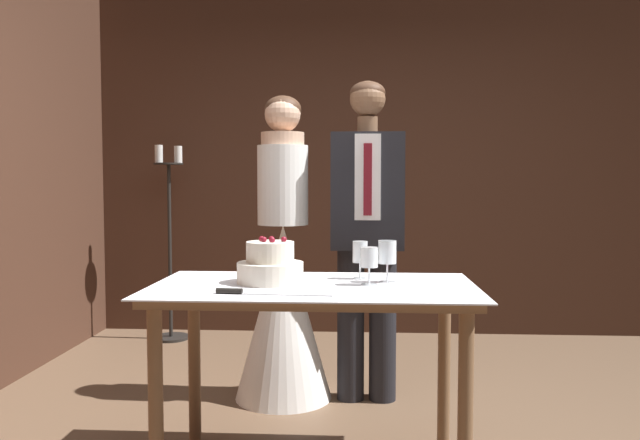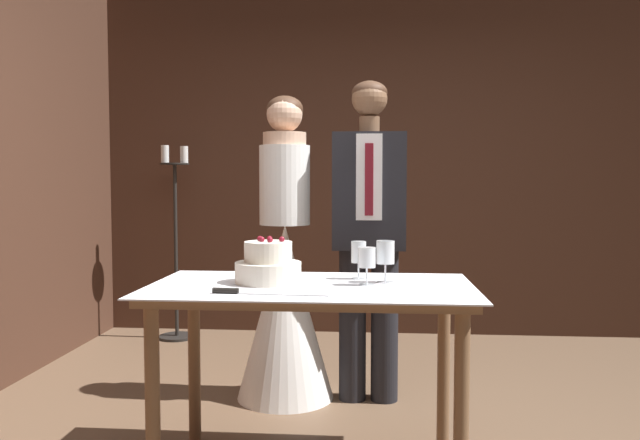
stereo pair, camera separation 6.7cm
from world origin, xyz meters
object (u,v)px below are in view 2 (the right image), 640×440
object	(u,v)px
tiered_cake	(268,265)
cake_knife	(248,292)
cake_table	(311,310)
groom	(369,226)
wine_glass_near	(385,255)
bride	(285,289)
candle_stand	(176,250)
wine_glass_far	(366,260)
wine_glass_middle	(359,253)

from	to	relation	value
tiered_cake	cake_knife	xyz separation A→B (m)	(-0.03, -0.27, -0.07)
cake_table	groom	world-z (taller)	groom
wine_glass_near	bride	bearing A→B (deg)	123.20
cake_knife	wine_glass_near	bearing A→B (deg)	35.06
candle_stand	bride	bearing A→B (deg)	-50.88
bride	candle_stand	world-z (taller)	bride
tiered_cake	groom	size ratio (longest dim) A/B	0.16
wine_glass_far	bride	bearing A→B (deg)	117.01
groom	wine_glass_middle	bearing A→B (deg)	-93.27
tiered_cake	wine_glass_far	size ratio (longest dim) A/B	1.78
cake_table	bride	distance (m)	0.94
groom	tiered_cake	bearing A→B (deg)	-115.83
wine_glass_near	tiered_cake	bearing A→B (deg)	-175.21
cake_knife	candle_stand	bearing A→B (deg)	117.34
wine_glass_middle	groom	distance (m)	0.74
groom	wine_glass_far	bearing A→B (deg)	-90.48
tiered_cake	candle_stand	xyz separation A→B (m)	(-1.07, 2.12, -0.17)
cake_table	cake_knife	bearing A→B (deg)	-133.54
wine_glass_middle	groom	size ratio (longest dim) A/B	0.09
candle_stand	cake_table	bearing A→B (deg)	-59.87
cake_knife	wine_glass_far	distance (m)	0.51
wine_glass_middle	candle_stand	distance (m)	2.47
cake_knife	wine_glass_near	world-z (taller)	wine_glass_near
wine_glass_near	bride	world-z (taller)	bride
cake_knife	cake_table	bearing A→B (deg)	50.31
bride	candle_stand	size ratio (longest dim) A/B	1.13
cake_table	candle_stand	distance (m)	2.51
cake_table	cake_knife	xyz separation A→B (m)	(-0.22, -0.23, 0.11)
cake_knife	bride	size ratio (longest dim) A/B	0.26
tiered_cake	wine_glass_far	world-z (taller)	tiered_cake
cake_table	tiered_cake	size ratio (longest dim) A/B	4.78
cake_table	wine_glass_middle	distance (m)	0.34
groom	cake_table	bearing A→B (deg)	-104.39
tiered_cake	groom	xyz separation A→B (m)	(0.42, 0.86, 0.11)
tiered_cake	wine_glass_middle	bearing A→B (deg)	18.77
groom	candle_stand	bearing A→B (deg)	139.75
candle_stand	cake_knife	bearing A→B (deg)	-66.52
wine_glass_middle	bride	size ratio (longest dim) A/B	0.10
cake_knife	wine_glass_far	bearing A→B (deg)	32.16
cake_table	candle_stand	world-z (taller)	candle_stand
wine_glass_near	wine_glass_middle	world-z (taller)	wine_glass_near
wine_glass_near	candle_stand	distance (m)	2.61
wine_glass_far	wine_glass_near	bearing A→B (deg)	44.48
wine_glass_far	bride	distance (m)	1.04
wine_glass_far	candle_stand	bearing A→B (deg)	124.49
tiered_cake	bride	xyz separation A→B (m)	(-0.05, 0.86, -0.25)
tiered_cake	wine_glass_middle	world-z (taller)	tiered_cake
bride	groom	distance (m)	0.58
wine_glass_near	wine_glass_middle	xyz separation A→B (m)	(-0.11, 0.09, -0.00)
wine_glass_near	groom	size ratio (longest dim) A/B	0.10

